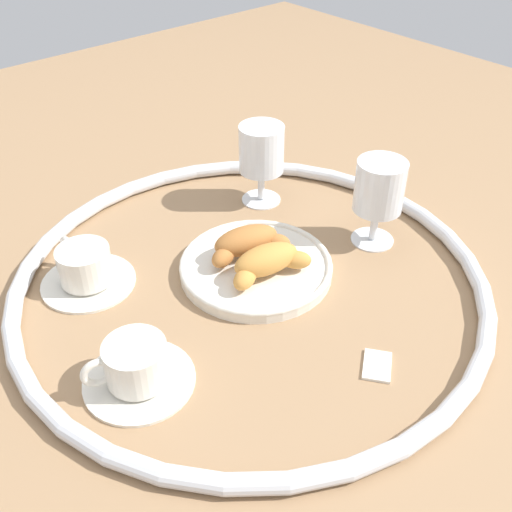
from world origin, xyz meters
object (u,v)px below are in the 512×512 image
object	(u,v)px
croissant_large	(247,243)
coffee_cup_far	(85,269)
pastry_plate	(256,266)
sugar_packet	(377,365)
croissant_small	(267,262)
juice_glass_right	(379,190)
coffee_cup_near	(136,367)
juice_glass_left	(261,152)

from	to	relation	value
croissant_large	coffee_cup_far	world-z (taller)	croissant_large
pastry_plate	sugar_packet	size ratio (longest dim) A/B	4.54
pastry_plate	sugar_packet	xyz separation A→B (m)	(0.01, 0.24, -0.01)
croissant_large	croissant_small	distance (m)	0.06
pastry_plate	croissant_small	bearing A→B (deg)	80.85
juice_glass_right	pastry_plate	bearing A→B (deg)	-17.27
coffee_cup_near	juice_glass_left	size ratio (longest dim) A/B	0.97
croissant_large	juice_glass_right	world-z (taller)	juice_glass_right
croissant_large	coffee_cup_near	bearing A→B (deg)	20.09
coffee_cup_far	juice_glass_left	distance (m)	0.35
sugar_packet	croissant_large	bearing A→B (deg)	-129.04
pastry_plate	juice_glass_left	xyz separation A→B (m)	(-0.14, -0.15, 0.08)
pastry_plate	coffee_cup_far	bearing A→B (deg)	-35.00
croissant_large	coffee_cup_near	distance (m)	0.27
juice_glass_left	coffee_cup_near	bearing A→B (deg)	29.04
croissant_small	sugar_packet	world-z (taller)	croissant_small
croissant_large	juice_glass_left	world-z (taller)	juice_glass_left
coffee_cup_near	juice_glass_right	size ratio (longest dim) A/B	0.97
coffee_cup_near	coffee_cup_far	world-z (taller)	same
pastry_plate	sugar_packet	world-z (taller)	pastry_plate
pastry_plate	coffee_cup_near	xyz separation A→B (m)	(0.25, 0.07, 0.02)
pastry_plate	juice_glass_left	distance (m)	0.22
croissant_small	coffee_cup_near	xyz separation A→B (m)	(0.24, 0.04, -0.01)
pastry_plate	croissant_small	xyz separation A→B (m)	(0.00, 0.03, 0.03)
croissant_large	juice_glass_right	xyz separation A→B (m)	(-0.19, 0.08, 0.05)
croissant_large	coffee_cup_far	bearing A→B (deg)	-29.72
coffee_cup_near	sugar_packet	size ratio (longest dim) A/B	2.72
sugar_packet	coffee_cup_far	bearing A→B (deg)	-99.51
croissant_large	croissant_small	bearing A→B (deg)	81.34
croissant_large	coffee_cup_far	xyz separation A→B (m)	(0.20, -0.12, -0.01)
coffee_cup_near	juice_glass_right	distance (m)	0.45
pastry_plate	juice_glass_right	bearing A→B (deg)	162.73
juice_glass_left	pastry_plate	bearing A→B (deg)	46.47
juice_glass_right	croissant_small	bearing A→B (deg)	-8.58
pastry_plate	sugar_packet	distance (m)	0.24
coffee_cup_near	juice_glass_left	distance (m)	0.45
juice_glass_right	juice_glass_left	bearing A→B (deg)	-75.40
croissant_small	sugar_packet	bearing A→B (deg)	88.65
juice_glass_left	juice_glass_right	distance (m)	0.21
croissant_large	croissant_small	xyz separation A→B (m)	(0.01, 0.05, 0.00)
pastry_plate	croissant_large	world-z (taller)	croissant_large
croissant_small	juice_glass_right	bearing A→B (deg)	171.42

